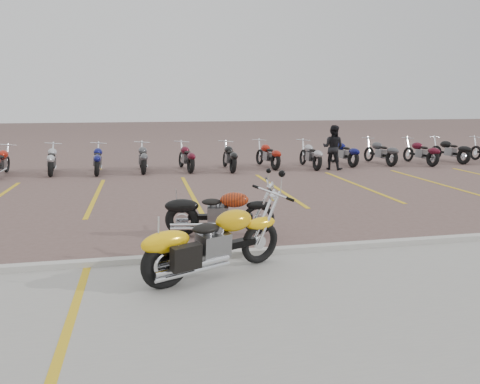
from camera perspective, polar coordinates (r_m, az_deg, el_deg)
name	(u,v)px	position (r m, az deg, el deg)	size (l,w,h in m)	color
ground	(209,228)	(10.10, -3.74, -4.35)	(100.00, 100.00, 0.00)	brown
concrete_apron	(261,324)	(5.95, 2.63, -15.74)	(60.00, 5.00, 0.01)	#9E9B93
curb	(226,254)	(8.19, -1.75, -7.62)	(60.00, 0.18, 0.12)	#ADAAA3
parking_stripes	(190,192)	(13.97, -6.06, -0.02)	(38.00, 5.50, 0.01)	gold
apron_stripe	(64,343)	(5.88, -20.70, -16.81)	(0.12, 5.00, 0.00)	gold
yellow_cruiser	(211,245)	(7.24, -3.54, -6.47)	(2.32, 1.16, 1.02)	black
flame_cruiser	(217,214)	(9.40, -2.77, -2.67)	(2.19, 0.51, 0.91)	black
person_b	(333,147)	(18.73, 11.27, 5.35)	(0.84, 0.66, 1.73)	black
bg_bike_row	(248,155)	(18.54, 0.98, 4.52)	(22.25, 2.04, 1.10)	black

